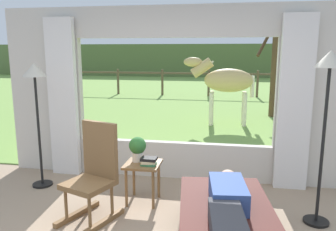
# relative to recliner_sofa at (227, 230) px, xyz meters

# --- Properties ---
(back_wall_with_window) EXTENTS (5.20, 0.12, 2.55)m
(back_wall_with_window) POSITION_rel_recliner_sofa_xyz_m (-0.82, 1.85, 1.03)
(back_wall_with_window) COLOR beige
(back_wall_with_window) RESTS_ON ground_plane
(curtain_panel_left) EXTENTS (0.44, 0.10, 2.40)m
(curtain_panel_left) POSITION_rel_recliner_sofa_xyz_m (-2.51, 1.71, 0.98)
(curtain_panel_left) COLOR silver
(curtain_panel_left) RESTS_ON ground_plane
(curtain_panel_right) EXTENTS (0.44, 0.10, 2.40)m
(curtain_panel_right) POSITION_rel_recliner_sofa_xyz_m (0.87, 1.71, 0.98)
(curtain_panel_right) COLOR silver
(curtain_panel_right) RESTS_ON ground_plane
(outdoor_pasture_lawn) EXTENTS (36.00, 21.68, 0.02)m
(outdoor_pasture_lawn) POSITION_rel_recliner_sofa_xyz_m (-0.82, 12.75, -0.21)
(outdoor_pasture_lawn) COLOR #759E47
(outdoor_pasture_lawn) RESTS_ON ground_plane
(distant_hill_ridge) EXTENTS (36.00, 2.00, 2.40)m
(distant_hill_ridge) POSITION_rel_recliner_sofa_xyz_m (-0.82, 22.59, 0.98)
(distant_hill_ridge) COLOR #576C3C
(distant_hill_ridge) RESTS_ON ground_plane
(recliner_sofa) EXTENTS (1.09, 1.79, 0.42)m
(recliner_sofa) POSITION_rel_recliner_sofa_xyz_m (0.00, 0.00, 0.00)
(recliner_sofa) COLOR black
(recliner_sofa) RESTS_ON ground_plane
(reclining_person) EXTENTS (0.41, 1.44, 0.22)m
(reclining_person) POSITION_rel_recliner_sofa_xyz_m (0.00, -0.05, 0.30)
(reclining_person) COLOR #334C8C
(reclining_person) RESTS_ON recliner_sofa
(rocking_chair) EXTENTS (0.67, 0.80, 1.12)m
(rocking_chair) POSITION_rel_recliner_sofa_xyz_m (-1.50, 0.42, 0.33)
(rocking_chair) COLOR brown
(rocking_chair) RESTS_ON ground_plane
(side_table) EXTENTS (0.44, 0.44, 0.52)m
(side_table) POSITION_rel_recliner_sofa_xyz_m (-1.06, 0.91, 0.21)
(side_table) COLOR brown
(side_table) RESTS_ON ground_plane
(potted_plant) EXTENTS (0.22, 0.22, 0.32)m
(potted_plant) POSITION_rel_recliner_sofa_xyz_m (-1.14, 0.97, 0.48)
(potted_plant) COLOR silver
(potted_plant) RESTS_ON side_table
(book_stack) EXTENTS (0.20, 0.17, 0.10)m
(book_stack) POSITION_rel_recliner_sofa_xyz_m (-0.97, 0.85, 0.35)
(book_stack) COLOR #337247
(book_stack) RESTS_ON side_table
(floor_lamp_left) EXTENTS (0.32, 0.32, 1.75)m
(floor_lamp_left) POSITION_rel_recliner_sofa_xyz_m (-2.63, 1.18, 1.19)
(floor_lamp_left) COLOR black
(floor_lamp_left) RESTS_ON ground_plane
(floor_lamp_right) EXTENTS (0.32, 0.32, 1.92)m
(floor_lamp_right) POSITION_rel_recliner_sofa_xyz_m (1.00, 0.73, 1.34)
(floor_lamp_right) COLOR black
(floor_lamp_right) RESTS_ON ground_plane
(horse) EXTENTS (1.81, 0.58, 1.73)m
(horse) POSITION_rel_recliner_sofa_xyz_m (-0.10, 5.71, 0.94)
(horse) COLOR tan
(horse) RESTS_ON outdoor_pasture_lawn
(pasture_tree) EXTENTS (1.47, 1.46, 2.96)m
(pasture_tree) POSITION_rel_recliner_sofa_xyz_m (1.35, 7.02, 1.10)
(pasture_tree) COLOR #4C3823
(pasture_tree) RESTS_ON outdoor_pasture_lawn
(pasture_fence_line) EXTENTS (16.10, 0.10, 1.10)m
(pasture_fence_line) POSITION_rel_recliner_sofa_xyz_m (-0.82, 11.25, 0.53)
(pasture_fence_line) COLOR brown
(pasture_fence_line) RESTS_ON outdoor_pasture_lawn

